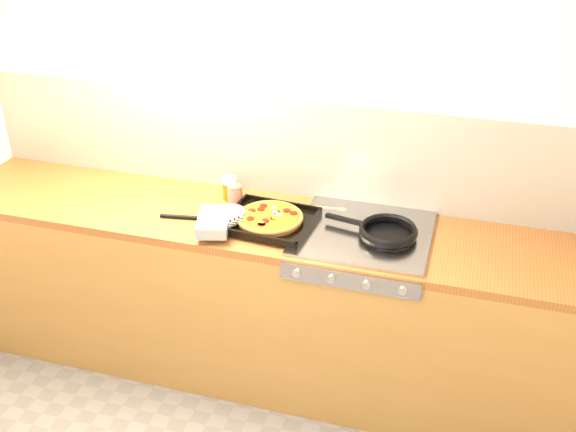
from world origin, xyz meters
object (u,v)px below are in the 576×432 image
(pizza_on_tray, at_px, (255,219))
(frying_pan, at_px, (387,232))
(tomato_can, at_px, (235,195))
(juice_glass, at_px, (230,188))

(pizza_on_tray, distance_m, frying_pan, 0.60)
(pizza_on_tray, xyz_separation_m, frying_pan, (0.60, 0.06, -0.00))
(pizza_on_tray, bearing_deg, frying_pan, 5.75)
(pizza_on_tray, height_order, frying_pan, pizza_on_tray)
(pizza_on_tray, height_order, tomato_can, tomato_can)
(frying_pan, height_order, tomato_can, tomato_can)
(frying_pan, height_order, juice_glass, juice_glass)
(frying_pan, xyz_separation_m, tomato_can, (-0.76, 0.12, 0.01))
(tomato_can, height_order, juice_glass, juice_glass)
(tomato_can, bearing_deg, frying_pan, -8.73)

